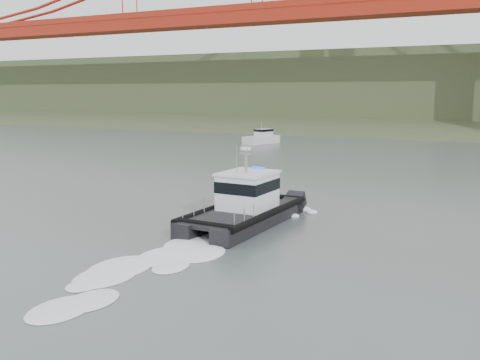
{
  "coord_description": "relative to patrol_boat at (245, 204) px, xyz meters",
  "views": [
    {
      "loc": [
        13.48,
        -21.87,
        7.85
      ],
      "look_at": [
        -1.08,
        8.05,
        2.4
      ],
      "focal_mm": 40.0,
      "sensor_mm": 36.0,
      "label": 1
    }
  ],
  "objects": [
    {
      "name": "headlands",
      "position": [
        0.0,
        118.92,
        5.84
      ],
      "size": [
        500.0,
        105.36,
        27.12
      ],
      "color": "#3F512E",
      "rests_on": "ground"
    },
    {
      "name": "motorboat",
      "position": [
        -19.89,
        47.97,
        -0.32
      ],
      "size": [
        4.14,
        6.85,
        3.57
      ],
      "rotation": [
        0.0,
        0.0,
        -0.33
      ],
      "color": "silver",
      "rests_on": "ground"
    },
    {
      "name": "patrol_boat",
      "position": [
        0.0,
        0.0,
        0.0
      ],
      "size": [
        4.14,
        10.13,
        4.83
      ],
      "rotation": [
        0.0,
        0.0,
        -0.05
      ],
      "color": "black",
      "rests_on": "ground"
    },
    {
      "name": "ground",
      "position": [
        0.0,
        -6.58,
        -1.21
      ],
      "size": [
        400.0,
        400.0,
        0.0
      ],
      "primitive_type": "plane",
      "color": "#4D5C56",
      "rests_on": "ground"
    }
  ]
}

